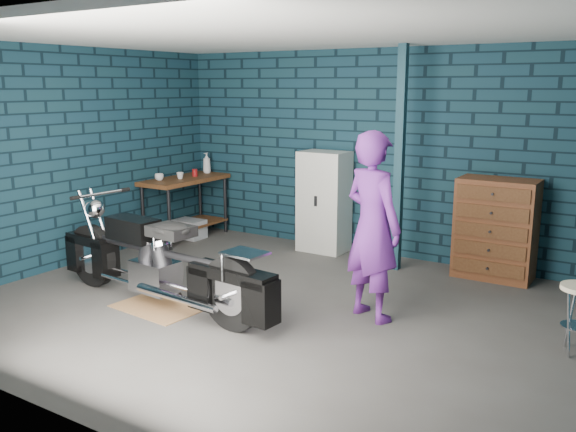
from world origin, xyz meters
name	(u,v)px	position (x,y,z in m)	size (l,w,h in m)	color
ground	(271,308)	(0.00, 0.00, 0.00)	(6.00, 6.00, 0.00)	#464542
room_walls	(300,117)	(0.00, 0.55, 1.90)	(6.02, 5.01, 2.71)	#102A38
support_post	(399,160)	(0.55, 1.95, 1.35)	(0.10, 0.10, 2.70)	#13303C
workbench	(186,208)	(-2.68, 1.75, 0.46)	(0.60, 1.40, 0.91)	brown
drip_mat	(161,306)	(-0.98, -0.57, 0.00)	(0.89, 0.67, 0.01)	brown
motorcycle	(159,255)	(-0.98, -0.57, 0.55)	(2.51, 0.68, 1.11)	black
person	(373,226)	(0.96, 0.32, 0.91)	(0.67, 0.44, 1.82)	#5B207A
storage_bin	(189,229)	(-2.66, 1.79, 0.14)	(0.44, 0.31, 0.27)	#989AA0
locker	(324,202)	(-0.63, 2.23, 0.68)	(0.64, 0.45, 1.36)	silver
tool_chest	(495,229)	(1.65, 2.23, 0.59)	(0.88, 0.49, 1.18)	brown
cup_a	(159,177)	(-2.80, 1.35, 0.96)	(0.12, 0.12, 0.10)	beige
cup_b	(180,176)	(-2.66, 1.63, 0.96)	(0.10, 0.10, 0.10)	beige
mug_red	(195,173)	(-2.64, 1.93, 0.96)	(0.08, 0.08, 0.11)	maroon
bottle	(207,163)	(-2.72, 2.31, 1.07)	(0.12, 0.12, 0.31)	#989AA0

